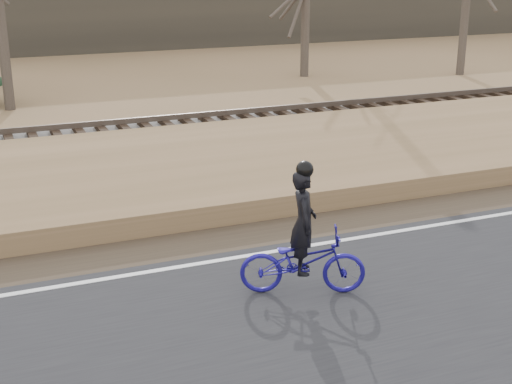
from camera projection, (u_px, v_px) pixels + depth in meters
name	position (u px, v px, depth m)	size (l,w,h in m)	color
ground	(386.00, 241.00, 13.10)	(120.00, 120.00, 0.00)	olive
road	(474.00, 297.00, 10.90)	(120.00, 6.00, 0.06)	black
edge_line	(381.00, 234.00, 13.26)	(120.00, 0.12, 0.01)	silver
shoulder	(354.00, 219.00, 14.15)	(120.00, 1.60, 0.04)	#473A2B
embankment	(291.00, 169.00, 16.72)	(120.00, 5.00, 0.44)	olive
ballast	(235.00, 133.00, 20.06)	(120.00, 3.00, 0.45)	slate
railroad	(234.00, 122.00, 19.97)	(120.00, 2.40, 0.29)	black
cyclist	(303.00, 252.00, 10.80)	(2.03, 1.34, 2.10)	navy
bare_tree_near_left	(0.00, 17.00, 23.19)	(0.36, 0.36, 6.14)	#4C4237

